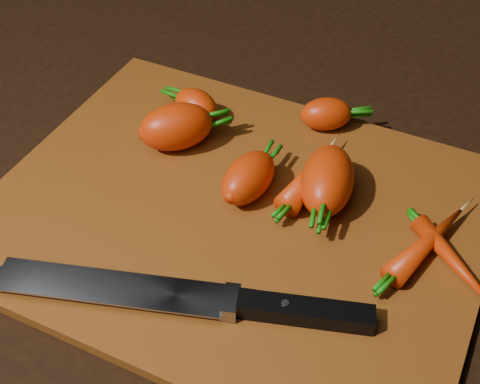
% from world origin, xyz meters
% --- Properties ---
extents(ground, '(2.00, 2.00, 0.01)m').
position_xyz_m(ground, '(0.00, 0.00, -0.01)').
color(ground, black).
extents(cutting_board, '(0.50, 0.40, 0.01)m').
position_xyz_m(cutting_board, '(0.00, 0.00, 0.01)').
color(cutting_board, brown).
rests_on(cutting_board, ground).
extents(carrot_0, '(0.10, 0.10, 0.05)m').
position_xyz_m(carrot_0, '(-0.11, 0.07, 0.04)').
color(carrot_0, red).
rests_on(carrot_0, cutting_board).
extents(carrot_1, '(0.07, 0.05, 0.04)m').
position_xyz_m(carrot_1, '(-0.11, 0.12, 0.03)').
color(carrot_1, red).
rests_on(carrot_1, cutting_board).
extents(carrot_2, '(0.07, 0.10, 0.05)m').
position_xyz_m(carrot_2, '(0.08, 0.06, 0.04)').
color(carrot_2, red).
rests_on(carrot_2, cutting_board).
extents(carrot_3, '(0.05, 0.08, 0.04)m').
position_xyz_m(carrot_3, '(0.00, 0.03, 0.03)').
color(carrot_3, red).
rests_on(carrot_3, cutting_board).
extents(carrot_4, '(0.07, 0.06, 0.04)m').
position_xyz_m(carrot_4, '(0.03, 0.17, 0.03)').
color(carrot_4, red).
rests_on(carrot_4, cutting_board).
extents(carrot_5, '(0.06, 0.12, 0.02)m').
position_xyz_m(carrot_5, '(0.19, 0.03, 0.02)').
color(carrot_5, red).
rests_on(carrot_5, cutting_board).
extents(carrot_6, '(0.10, 0.09, 0.02)m').
position_xyz_m(carrot_6, '(0.22, 0.02, 0.02)').
color(carrot_6, red).
rests_on(carrot_6, cutting_board).
extents(carrot_7, '(0.04, 0.11, 0.03)m').
position_xyz_m(carrot_7, '(0.05, 0.07, 0.03)').
color(carrot_7, red).
rests_on(carrot_7, cutting_board).
extents(knife, '(0.34, 0.13, 0.02)m').
position_xyz_m(knife, '(-0.04, -0.14, 0.02)').
color(knife, gray).
rests_on(knife, cutting_board).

